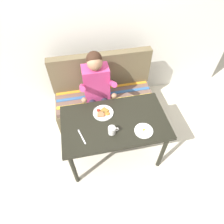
% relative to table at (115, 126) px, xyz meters
% --- Properties ---
extents(ground_plane, '(8.00, 8.00, 0.00)m').
position_rel_table_xyz_m(ground_plane, '(0.00, 0.00, -0.65)').
color(ground_plane, beige).
extents(back_wall, '(4.40, 0.10, 2.60)m').
position_rel_table_xyz_m(back_wall, '(0.00, 1.27, 0.65)').
color(back_wall, silver).
rests_on(back_wall, ground).
extents(table, '(1.20, 0.70, 0.73)m').
position_rel_table_xyz_m(table, '(0.00, 0.00, 0.00)').
color(table, black).
rests_on(table, ground).
extents(couch, '(1.44, 0.56, 1.00)m').
position_rel_table_xyz_m(couch, '(0.00, 0.76, -0.32)').
color(couch, brown).
rests_on(couch, ground).
extents(person, '(0.45, 0.61, 1.21)m').
position_rel_table_xyz_m(person, '(-0.11, 0.59, 0.09)').
color(person, '#BE3872').
rests_on(person, ground).
extents(plate_breakfast, '(0.24, 0.24, 0.05)m').
position_rel_table_xyz_m(plate_breakfast, '(-0.11, 0.14, 0.10)').
color(plate_breakfast, white).
rests_on(plate_breakfast, table).
extents(plate_eggs, '(0.20, 0.20, 0.04)m').
position_rel_table_xyz_m(plate_eggs, '(0.28, -0.19, 0.09)').
color(plate_eggs, white).
rests_on(plate_eggs, table).
extents(coffee_mug, '(0.12, 0.08, 0.09)m').
position_rel_table_xyz_m(coffee_mug, '(-0.06, -0.14, 0.13)').
color(coffee_mug, white).
rests_on(coffee_mug, table).
extents(knife, '(0.07, 0.20, 0.00)m').
position_rel_table_xyz_m(knife, '(-0.38, -0.13, 0.08)').
color(knife, silver).
rests_on(knife, table).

